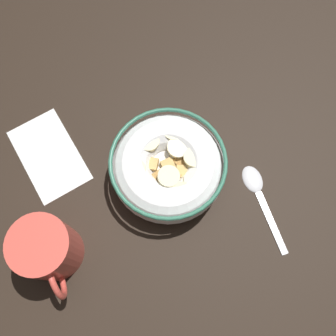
{
  "coord_description": "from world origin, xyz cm",
  "views": [
    {
      "loc": [
        16.74,
        -7.0,
        57.46
      ],
      "look_at": [
        0.0,
        0.0,
        3.0
      ],
      "focal_mm": 41.5,
      "sensor_mm": 36.0,
      "label": 1
    }
  ],
  "objects_px": {
    "cereal_bowl": "(168,167)",
    "coffee_mug": "(48,250)",
    "spoon": "(257,189)",
    "folded_napkin": "(49,155)"
  },
  "relations": [
    {
      "from": "cereal_bowl",
      "to": "folded_napkin",
      "type": "distance_m",
      "value": 0.19
    },
    {
      "from": "spoon",
      "to": "folded_napkin",
      "type": "relative_size",
      "value": 1.03
    },
    {
      "from": "cereal_bowl",
      "to": "coffee_mug",
      "type": "distance_m",
      "value": 0.2
    },
    {
      "from": "coffee_mug",
      "to": "folded_napkin",
      "type": "height_order",
      "value": "coffee_mug"
    },
    {
      "from": "cereal_bowl",
      "to": "coffee_mug",
      "type": "xyz_separation_m",
      "value": [
        0.05,
        -0.2,
        0.01
      ]
    },
    {
      "from": "spoon",
      "to": "coffee_mug",
      "type": "distance_m",
      "value": 0.32
    },
    {
      "from": "cereal_bowl",
      "to": "coffee_mug",
      "type": "bearing_deg",
      "value": -75.78
    },
    {
      "from": "coffee_mug",
      "to": "folded_napkin",
      "type": "bearing_deg",
      "value": 167.06
    },
    {
      "from": "cereal_bowl",
      "to": "spoon",
      "type": "distance_m",
      "value": 0.14
    },
    {
      "from": "spoon",
      "to": "folded_napkin",
      "type": "xyz_separation_m",
      "value": [
        -0.18,
        -0.28,
        -0.0
      ]
    }
  ]
}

